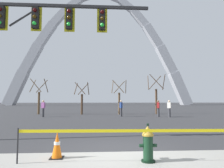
# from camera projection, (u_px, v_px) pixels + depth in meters

# --- Properties ---
(ground_plane) EXTENTS (240.00, 240.00, 0.00)m
(ground_plane) POSITION_uv_depth(u_px,v_px,m) (115.00, 152.00, 6.40)
(ground_plane) COLOR #333335
(fire_hydrant) EXTENTS (0.46, 0.48, 0.99)m
(fire_hydrant) POSITION_uv_depth(u_px,v_px,m) (148.00, 144.00, 5.41)
(fire_hydrant) COLOR black
(fire_hydrant) RESTS_ON ground
(caution_tape_barrier) EXTENTS (6.40, 0.31, 0.89)m
(caution_tape_barrier) POSITION_uv_depth(u_px,v_px,m) (143.00, 138.00, 5.32)
(caution_tape_barrier) COLOR #232326
(caution_tape_barrier) RESTS_ON ground
(traffic_cone_by_hydrant) EXTENTS (0.36, 0.36, 0.73)m
(traffic_cone_by_hydrant) POSITION_uv_depth(u_px,v_px,m) (57.00, 145.00, 5.72)
(traffic_cone_by_hydrant) COLOR black
(traffic_cone_by_hydrant) RESTS_ON ground
(traffic_signal_gantry) EXTENTS (7.82, 0.44, 6.00)m
(traffic_signal_gantry) POSITION_uv_depth(u_px,v_px,m) (25.00, 33.00, 8.62)
(traffic_signal_gantry) COLOR #232326
(traffic_signal_gantry) RESTS_ON ground
(monument_arch) EXTENTS (59.14, 3.04, 37.69)m
(monument_arch) POSITION_uv_depth(u_px,v_px,m) (100.00, 53.00, 66.62)
(monument_arch) COLOR #B2B5BC
(monument_arch) RESTS_ON ground
(tree_far_left) EXTENTS (1.84, 1.85, 3.99)m
(tree_far_left) POSITION_uv_depth(u_px,v_px,m) (39.00, 99.00, 23.49)
(tree_far_left) COLOR brown
(tree_far_left) RESTS_ON ground
(tree_left_mid) EXTENTS (1.65, 1.66, 3.56)m
(tree_left_mid) POSITION_uv_depth(u_px,v_px,m) (82.00, 100.00, 23.19)
(tree_left_mid) COLOR #473323
(tree_left_mid) RESTS_ON ground
(tree_center_left) EXTENTS (1.77, 1.78, 3.82)m
(tree_center_left) POSITION_uv_depth(u_px,v_px,m) (119.00, 99.00, 23.28)
(tree_center_left) COLOR brown
(tree_center_left) RESTS_ON ground
(tree_center_right) EXTENTS (2.07, 2.09, 4.51)m
(tree_center_right) POSITION_uv_depth(u_px,v_px,m) (156.00, 97.00, 23.78)
(tree_center_right) COLOR #473323
(tree_center_right) RESTS_ON ground
(pedestrian_walking_left) EXTENTS (0.26, 0.37, 1.59)m
(pedestrian_walking_left) POSITION_uv_depth(u_px,v_px,m) (121.00, 108.00, 20.07)
(pedestrian_walking_left) COLOR #38383D
(pedestrian_walking_left) RESTS_ON ground
(pedestrian_standing_center) EXTENTS (0.39, 0.37, 1.59)m
(pedestrian_standing_center) POSITION_uv_depth(u_px,v_px,m) (169.00, 108.00, 19.43)
(pedestrian_standing_center) COLOR #38383D
(pedestrian_standing_center) RESTS_ON ground
(pedestrian_walking_right) EXTENTS (0.39, 0.31, 1.59)m
(pedestrian_walking_right) POSITION_uv_depth(u_px,v_px,m) (43.00, 108.00, 19.73)
(pedestrian_walking_right) COLOR #38383D
(pedestrian_walking_right) RESTS_ON ground
(pedestrian_near_trees) EXTENTS (0.33, 0.39, 1.59)m
(pedestrian_near_trees) POSITION_uv_depth(u_px,v_px,m) (158.00, 108.00, 19.70)
(pedestrian_near_trees) COLOR #38383D
(pedestrian_near_trees) RESTS_ON ground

